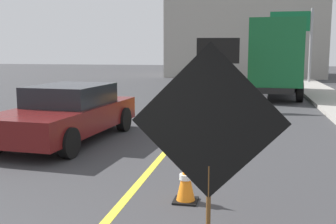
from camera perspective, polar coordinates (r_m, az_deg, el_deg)
lane_center_stripe at (r=8.55m, az=-1.37°, el=-6.69°), size 0.14×36.00×0.01m
roadwork_sign at (r=4.29m, az=5.74°, el=-1.95°), size 1.63×0.11×2.33m
arrow_board_trailer at (r=15.89m, az=6.78°, el=2.07°), size 1.60×1.94×2.70m
box_truck at (r=20.62m, az=14.58°, el=7.29°), size 2.67×6.83×3.57m
pickup_car at (r=10.65m, az=-13.63°, el=-0.10°), size 2.30×4.80×1.38m
highway_guide_sign at (r=29.43m, az=17.59°, el=10.41°), size 2.79×0.18×5.00m
far_building_block at (r=38.37m, az=10.61°, el=12.72°), size 12.86×9.64×10.31m
traffic_cone_near_sign at (r=6.24m, az=2.46°, el=-9.37°), size 0.36×0.36×0.67m
traffic_cone_mid_lane at (r=8.44m, az=3.20°, el=-4.83°), size 0.36×0.36×0.62m
traffic_cone_far_lane at (r=10.99m, az=2.76°, el=-1.72°), size 0.36×0.36×0.61m
traffic_cone_curbside at (r=13.35m, az=3.80°, el=0.07°), size 0.36×0.36×0.59m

